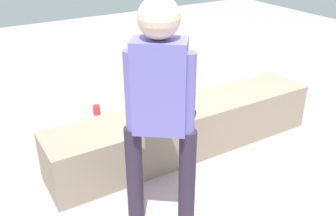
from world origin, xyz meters
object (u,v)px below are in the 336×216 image
(cake_box_white, at_px, (129,125))
(handbag_black_leather, at_px, (182,117))
(handbag_brown_canvas, at_px, (141,96))
(water_bottle_near_gift, at_px, (136,110))
(child_seated, at_px, (174,89))
(adult_standing, at_px, (160,102))
(cake_plate, at_px, (152,114))
(party_cup_red, at_px, (96,110))
(gift_bag, at_px, (176,99))

(cake_box_white, bearing_deg, handbag_black_leather, -20.11)
(handbag_brown_canvas, bearing_deg, cake_box_white, -129.43)
(water_bottle_near_gift, bearing_deg, handbag_brown_canvas, 52.32)
(child_seated, bearing_deg, adult_standing, -127.61)
(cake_plate, bearing_deg, party_cup_red, 95.07)
(cake_plate, distance_m, party_cup_red, 1.25)
(child_seated, distance_m, party_cup_red, 1.36)
(child_seated, distance_m, handbag_black_leather, 0.82)
(handbag_black_leather, bearing_deg, party_cup_red, 134.62)
(child_seated, distance_m, cake_box_white, 0.91)
(cake_box_white, height_order, handbag_brown_canvas, handbag_brown_canvas)
(adult_standing, bearing_deg, cake_plate, 65.38)
(cake_plate, bearing_deg, gift_bag, 46.45)
(water_bottle_near_gift, bearing_deg, cake_box_white, -131.84)
(party_cup_red, relative_size, handbag_black_leather, 0.33)
(cake_plate, relative_size, gift_bag, 0.70)
(adult_standing, height_order, handbag_black_leather, adult_standing)
(adult_standing, height_order, cake_plate, adult_standing)
(water_bottle_near_gift, relative_size, handbag_black_leather, 0.67)
(party_cup_red, xyz_separation_m, handbag_black_leather, (0.72, -0.73, 0.04))
(cake_plate, xyz_separation_m, water_bottle_near_gift, (0.24, 0.84, -0.38))
(water_bottle_near_gift, relative_size, handbag_brown_canvas, 0.72)
(child_seated, height_order, adult_standing, adult_standing)
(party_cup_red, distance_m, handbag_black_leather, 1.02)
(handbag_brown_canvas, bearing_deg, party_cup_red, 176.41)
(party_cup_red, bearing_deg, handbag_brown_canvas, -3.59)
(cake_plate, xyz_separation_m, gift_bag, (0.75, 0.79, -0.35))
(party_cup_red, xyz_separation_m, cake_box_white, (0.17, -0.53, -0.00))
(party_cup_red, bearing_deg, cake_plate, -84.93)
(cake_plate, height_order, party_cup_red, cake_plate)
(child_seated, relative_size, adult_standing, 0.29)
(adult_standing, height_order, gift_bag, adult_standing)
(party_cup_red, bearing_deg, water_bottle_near_gift, -43.34)
(handbag_black_leather, bearing_deg, cake_plate, -144.23)
(water_bottle_near_gift, height_order, party_cup_red, water_bottle_near_gift)
(cake_plate, bearing_deg, child_seated, 1.83)
(child_seated, distance_m, cake_plate, 0.31)
(water_bottle_near_gift, distance_m, handbag_brown_canvas, 0.37)
(cake_plate, bearing_deg, cake_box_white, 84.23)
(gift_bag, xyz_separation_m, handbag_black_leather, (-0.14, -0.35, -0.04))
(cake_plate, xyz_separation_m, party_cup_red, (-0.10, 1.17, -0.43))
(child_seated, distance_m, gift_bag, 1.08)
(adult_standing, bearing_deg, child_seated, 52.39)
(cake_plate, height_order, handbag_brown_canvas, cake_plate)
(water_bottle_near_gift, distance_m, cake_box_white, 0.27)
(adult_standing, height_order, handbag_brown_canvas, adult_standing)
(cake_box_white, bearing_deg, party_cup_red, 107.78)
(adult_standing, relative_size, party_cup_red, 14.82)
(water_bottle_near_gift, bearing_deg, child_seated, -90.23)
(cake_plate, distance_m, cake_box_white, 0.78)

